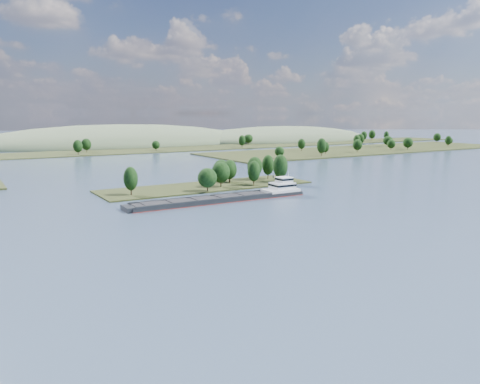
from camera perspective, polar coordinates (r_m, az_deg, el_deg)
ground at (r=167.14m, az=5.64°, el=-2.12°), size 1800.00×1800.00×0.00m
tree_island at (r=219.09m, az=-2.10°, el=1.83°), size 100.00×32.96×14.85m
right_bank at (r=454.54m, az=15.30°, el=5.09°), size 320.00×90.00×15.67m
back_shoreline at (r=425.11m, az=-16.86°, el=4.69°), size 900.00×60.00×15.33m
hill_east at (r=600.65m, az=5.20°, el=6.30°), size 260.00×140.00×36.00m
hill_west at (r=535.45m, az=-14.33°, el=5.66°), size 320.00×160.00×44.00m
cargo_barge at (r=183.84m, az=-1.08°, el=-0.60°), size 75.13×10.58×10.14m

